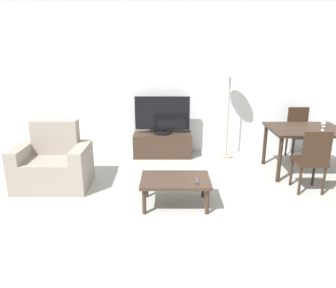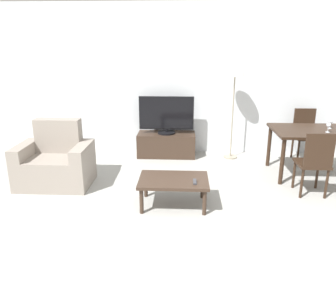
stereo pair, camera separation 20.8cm
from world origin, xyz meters
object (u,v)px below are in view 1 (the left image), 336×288
object	(u,v)px
dining_table	(306,134)
remote_primary	(197,181)
tv_stand	(163,145)
floor_lamp	(231,74)
armchair	(54,165)
dining_chair_near	(313,158)
coffee_table	(176,182)
wine_glass_center	(324,124)
wine_glass_left	(325,120)
dining_chair_far	(299,130)
tv	(163,115)

from	to	relation	value
dining_table	remote_primary	bearing A→B (deg)	-145.61
tv_stand	floor_lamp	size ratio (longest dim) A/B	0.61
armchair	dining_chair_near	size ratio (longest dim) A/B	1.14
coffee_table	wine_glass_center	world-z (taller)	wine_glass_center
armchair	wine_glass_left	size ratio (longest dim) A/B	7.04
coffee_table	wine_glass_center	size ratio (longest dim) A/B	5.98
floor_lamp	wine_glass_left	size ratio (longest dim) A/B	11.73
dining_chair_near	remote_primary	size ratio (longest dim) A/B	6.02
coffee_table	wine_glass_left	world-z (taller)	wine_glass_left
dining_chair_far	floor_lamp	world-z (taller)	floor_lamp
dining_chair_far	remote_primary	world-z (taller)	dining_chair_far
tv	wine_glass_left	size ratio (longest dim) A/B	6.71
coffee_table	floor_lamp	distance (m)	2.44
dining_chair_near	wine_glass_center	size ratio (longest dim) A/B	6.19
wine_glass_center	armchair	bearing A→B (deg)	-174.44
dining_chair_near	remote_primary	xyz separation A→B (m)	(-1.60, -0.48, -0.13)
floor_lamp	wine_glass_center	distance (m)	1.70
coffee_table	dining_chair_far	size ratio (longest dim) A/B	0.97
tv	remote_primary	world-z (taller)	tv
tv	dining_chair_far	bearing A→B (deg)	-1.70
coffee_table	dining_chair_near	distance (m)	1.91
dining_chair_far	tv	bearing A→B (deg)	178.30
armchair	dining_chair_far	world-z (taller)	armchair
tv_stand	wine_glass_center	distance (m)	2.70
coffee_table	floor_lamp	world-z (taller)	floor_lamp
dining_chair_near	dining_table	bearing A→B (deg)	75.35
dining_chair_near	wine_glass_center	distance (m)	0.80
dining_table	coffee_table	bearing A→B (deg)	-151.29
dining_chair_far	tv_stand	bearing A→B (deg)	178.24
tv	tv_stand	bearing A→B (deg)	90.00
dining_table	remote_primary	world-z (taller)	dining_table
floor_lamp	wine_glass_center	bearing A→B (deg)	-35.77
tv	dining_chair_far	distance (m)	2.47
tv_stand	remote_primary	world-z (taller)	tv_stand
dining_chair_far	floor_lamp	distance (m)	1.62
coffee_table	dining_chair_far	xyz separation A→B (m)	(2.26, 1.88, 0.18)
dining_chair_far	wine_glass_center	size ratio (longest dim) A/B	6.19
remote_primary	wine_glass_center	xyz separation A→B (m)	(1.99, 1.09, 0.46)
remote_primary	wine_glass_center	distance (m)	2.31
coffee_table	dining_chair_near	world-z (taller)	dining_chair_near
tv_stand	dining_table	bearing A→B (deg)	-20.19
coffee_table	remote_primary	size ratio (longest dim) A/B	5.82
tv	coffee_table	distance (m)	2.02
dining_chair_far	remote_primary	size ratio (longest dim) A/B	6.02
dining_chair_near	remote_primary	bearing A→B (deg)	-163.41
floor_lamp	tv	bearing A→B (deg)	177.50
tv	dining_table	size ratio (longest dim) A/B	0.87
tv_stand	tv	bearing A→B (deg)	-90.00
remote_primary	wine_glass_center	size ratio (longest dim) A/B	1.03
floor_lamp	remote_primary	world-z (taller)	floor_lamp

